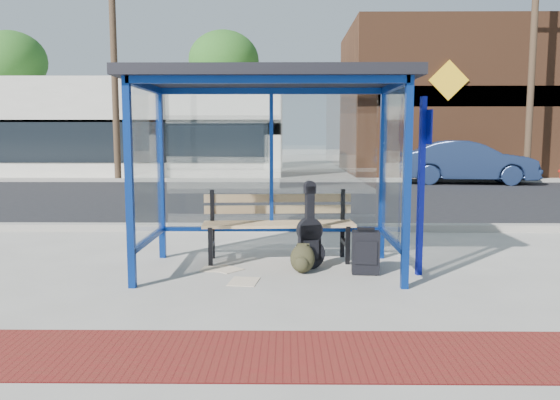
{
  "coord_description": "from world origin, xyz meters",
  "views": [
    {
      "loc": [
        0.19,
        -6.61,
        1.67
      ],
      "look_at": [
        0.12,
        0.2,
        0.87
      ],
      "focal_mm": 35.0,
      "sensor_mm": 36.0,
      "label": 1
    }
  ],
  "objects_px": {
    "backpack": "(302,259)",
    "parked_car": "(467,162)",
    "suitcase": "(366,253)",
    "guitar_bag": "(310,239)",
    "bench": "(278,221)"
  },
  "relations": [
    {
      "from": "suitcase",
      "to": "parked_car",
      "type": "xyz_separation_m",
      "value": [
        5.36,
        12.61,
        0.49
      ]
    },
    {
      "from": "bench",
      "to": "suitcase",
      "type": "relative_size",
      "value": 3.56
    },
    {
      "from": "guitar_bag",
      "to": "parked_car",
      "type": "relative_size",
      "value": 0.23
    },
    {
      "from": "suitcase",
      "to": "parked_car",
      "type": "height_order",
      "value": "parked_car"
    },
    {
      "from": "bench",
      "to": "backpack",
      "type": "xyz_separation_m",
      "value": [
        0.3,
        -0.7,
        -0.36
      ]
    },
    {
      "from": "backpack",
      "to": "parked_car",
      "type": "relative_size",
      "value": 0.08
    },
    {
      "from": "guitar_bag",
      "to": "parked_car",
      "type": "xyz_separation_m",
      "value": [
        6.03,
        12.36,
        0.37
      ]
    },
    {
      "from": "backpack",
      "to": "parked_car",
      "type": "xyz_separation_m",
      "value": [
        6.13,
        12.58,
        0.58
      ]
    },
    {
      "from": "bench",
      "to": "parked_car",
      "type": "xyz_separation_m",
      "value": [
        6.43,
        11.88,
        0.21
      ]
    },
    {
      "from": "backpack",
      "to": "suitcase",
      "type": "bearing_deg",
      "value": 5.17
    },
    {
      "from": "suitcase",
      "to": "parked_car",
      "type": "relative_size",
      "value": 0.13
    },
    {
      "from": "suitcase",
      "to": "backpack",
      "type": "distance_m",
      "value": 0.77
    },
    {
      "from": "parked_car",
      "to": "suitcase",
      "type": "bearing_deg",
      "value": 163.27
    },
    {
      "from": "guitar_bag",
      "to": "parked_car",
      "type": "height_order",
      "value": "parked_car"
    },
    {
      "from": "bench",
      "to": "guitar_bag",
      "type": "xyz_separation_m",
      "value": [
        0.4,
        -0.48,
        -0.15
      ]
    }
  ]
}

